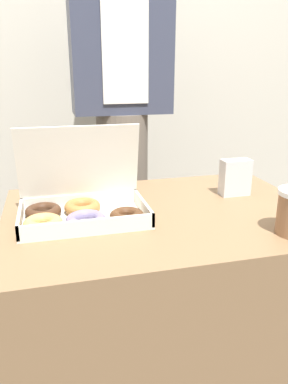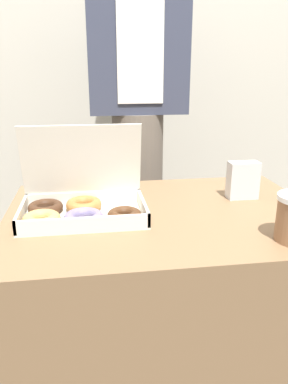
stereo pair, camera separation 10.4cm
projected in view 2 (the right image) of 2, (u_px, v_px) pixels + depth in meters
name	position (u px, v px, depth m)	size (l,w,h in m)	color
wall_back	(124.00, 30.00, 1.95)	(10.00, 0.05, 2.60)	beige
table	(162.00, 316.00, 1.19)	(0.90, 0.64, 0.72)	brown
donut_box	(79.00, 204.00, 1.03)	(0.34, 0.24, 0.25)	silver
napkin_holder	(243.00, 180.00, 1.18)	(0.10, 0.05, 0.12)	silver
person_customer	(137.00, 100.00, 1.59)	(0.41, 0.23, 1.76)	#665B51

